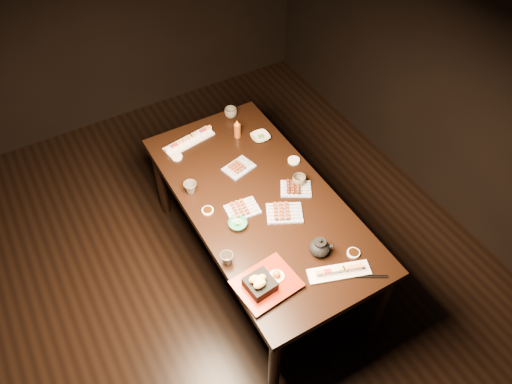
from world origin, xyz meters
TOP-DOWN VIEW (x-y plane):
  - ground at (0.00, 0.00)m, footprint 5.00×5.00m
  - dining_table at (0.39, 0.29)m, footprint 1.10×1.89m
  - sushi_platter_near at (0.50, -0.41)m, footprint 0.37×0.21m
  - sushi_platter_far at (0.23, 1.01)m, footprint 0.39×0.17m
  - yakitori_plate_center at (0.25, 0.27)m, footprint 0.21×0.17m
  - yakitori_plate_right at (0.47, 0.11)m, footprint 0.27×0.24m
  - yakitori_plate_left at (0.41, 0.60)m, footprint 0.22×0.19m
  - tsukune_plate at (0.64, 0.25)m, footprint 0.24×0.22m
  - edamame_bowl_green at (0.17, 0.17)m, footprint 0.14×0.14m
  - edamame_bowl_cream at (0.69, 0.79)m, footprint 0.13×0.13m
  - tempura_tray at (0.11, -0.28)m, footprint 0.36×0.30m
  - teacup_near_left at (-0.01, -0.03)m, footprint 0.10×0.10m
  - teacup_mid_right at (0.68, 0.28)m, footprint 0.12×0.12m
  - teacup_far_left at (0.04, 0.57)m, footprint 0.11×0.11m
  - teacup_far_right at (0.62, 1.11)m, footprint 0.10×0.10m
  - teapot at (0.48, -0.23)m, footprint 0.20×0.20m
  - condiment_bottle at (0.56, 0.89)m, footprint 0.06×0.06m
  - sauce_dish_west at (0.06, 0.37)m, footprint 0.09×0.09m
  - sauce_dish_east at (0.77, 0.48)m, footprint 0.11×0.11m
  - sauce_dish_se at (0.65, -0.34)m, footprint 0.08×0.08m
  - sauce_dish_nw at (0.09, 0.91)m, footprint 0.09×0.09m
  - chopsticks_near at (0.20, -0.33)m, footprint 0.19×0.10m
  - chopsticks_se at (0.62, -0.51)m, footprint 0.21×0.14m

SIDE VIEW (x-z plane):
  - ground at x=0.00m, z-range 0.00..0.00m
  - dining_table at x=0.39m, z-range 0.00..0.75m
  - chopsticks_near at x=0.20m, z-range 0.75..0.76m
  - chopsticks_se at x=0.62m, z-range 0.75..0.76m
  - sauce_dish_west at x=0.06m, z-range 0.75..0.76m
  - sauce_dish_se at x=0.65m, z-range 0.75..0.76m
  - sauce_dish_nw at x=0.09m, z-range 0.75..0.76m
  - sauce_dish_east at x=0.77m, z-range 0.75..0.76m
  - edamame_bowl_cream at x=0.69m, z-range 0.75..0.78m
  - edamame_bowl_green at x=0.17m, z-range 0.75..0.79m
  - sushi_platter_near at x=0.50m, z-range 0.75..0.79m
  - sushi_platter_far at x=0.23m, z-range 0.75..0.80m
  - yakitori_plate_left at x=0.41m, z-range 0.75..0.80m
  - tsukune_plate at x=0.64m, z-range 0.75..0.80m
  - yakitori_plate_center at x=0.25m, z-range 0.75..0.80m
  - yakitori_plate_right at x=0.47m, z-range 0.75..0.81m
  - teacup_mid_right at x=0.68m, z-range 0.75..0.82m
  - teacup_near_left at x=-0.01m, z-range 0.75..0.82m
  - teacup_far_right at x=0.62m, z-range 0.75..0.82m
  - teacup_far_left at x=0.04m, z-range 0.75..0.83m
  - teapot at x=0.48m, z-range 0.75..0.87m
  - tempura_tray at x=0.11m, z-range 0.75..0.87m
  - condiment_bottle at x=0.56m, z-range 0.75..0.90m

